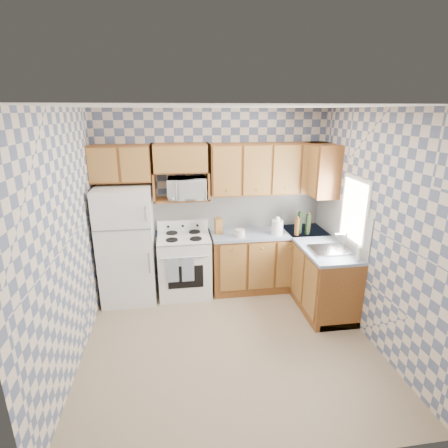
{
  "coord_description": "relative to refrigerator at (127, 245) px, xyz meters",
  "views": [
    {
      "loc": [
        -0.58,
        -3.54,
        2.66
      ],
      "look_at": [
        0.05,
        0.75,
        1.25
      ],
      "focal_mm": 28.0,
      "sensor_mm": 36.0,
      "label": 1
    }
  ],
  "objects": [
    {
      "name": "upper_cabinets_right",
      "position": [
        2.81,
        0.0,
        1.01
      ],
      "size": [
        0.33,
        0.7,
        0.74
      ],
      "primitive_type": "cube",
      "color": "#5F3912",
      "rests_on": "right_wall"
    },
    {
      "name": "backsplash_back",
      "position": [
        1.68,
        0.34,
        0.36
      ],
      "size": [
        2.6,
        0.02,
        0.56
      ],
      "primitive_type": "cube",
      "color": "silver",
      "rests_on": "back_wall"
    },
    {
      "name": "base_cabinets_back",
      "position": [
        2.1,
        0.05,
        -0.4
      ],
      "size": [
        1.75,
        0.6,
        0.88
      ],
      "primitive_type": "cube",
      "color": "#5F3912",
      "rests_on": "floor"
    },
    {
      "name": "sink",
      "position": [
        2.67,
        -0.8,
        0.09
      ],
      "size": [
        0.48,
        0.4,
        0.03
      ],
      "primitive_type": "cube",
      "color": "#B7B7BC",
      "rests_on": "countertop_right"
    },
    {
      "name": "soap_bottle",
      "position": [
        2.89,
        -1.15,
        0.17
      ],
      "size": [
        0.06,
        0.06,
        0.17
      ],
      "primitive_type": "cylinder",
      "color": "beige",
      "rests_on": "countertop_right"
    },
    {
      "name": "bottle_3",
      "position": [
        2.45,
        -0.17,
        0.21
      ],
      "size": [
        0.07,
        0.07,
        0.26
      ],
      "primitive_type": "cylinder",
      "color": "#563012",
      "rests_on": "countertop_back"
    },
    {
      "name": "microwave_shelf",
      "position": [
        0.8,
        0.19,
        0.6
      ],
      "size": [
        0.8,
        0.33,
        0.03
      ],
      "primitive_type": "cube",
      "color": "#5F3912",
      "rests_on": "back_wall"
    },
    {
      "name": "bottle_0",
      "position": [
        2.52,
        -0.09,
        0.24
      ],
      "size": [
        0.07,
        0.07,
        0.32
      ],
      "primitive_type": "cylinder",
      "color": "black",
      "rests_on": "countertop_back"
    },
    {
      "name": "stove_body",
      "position": [
        0.8,
        0.03,
        -0.39
      ],
      "size": [
        0.76,
        0.65,
        0.9
      ],
      "primitive_type": "cube",
      "color": "white",
      "rests_on": "floor"
    },
    {
      "name": "bottle_1",
      "position": [
        2.62,
        -0.15,
        0.23
      ],
      "size": [
        0.07,
        0.07,
        0.3
      ],
      "primitive_type": "cylinder",
      "color": "black",
      "rests_on": "countertop_back"
    },
    {
      "name": "backsplash_right",
      "position": [
        2.96,
        -0.45,
        0.36
      ],
      "size": [
        0.02,
        1.6,
        0.56
      ],
      "primitive_type": "cube",
      "color": "silver",
      "rests_on": "right_wall"
    },
    {
      "name": "bottle_2",
      "position": [
        2.67,
        -0.05,
        0.22
      ],
      "size": [
        0.07,
        0.07,
        0.28
      ],
      "primitive_type": "cylinder",
      "color": "#563012",
      "rests_on": "countertop_back"
    },
    {
      "name": "dish_towel_right",
      "position": [
        0.84,
        -0.32,
        -0.29
      ],
      "size": [
        0.17,
        0.02,
        0.36
      ],
      "primitive_type": "cube",
      "color": "navy",
      "rests_on": "stove_body"
    },
    {
      "name": "knife_block",
      "position": [
        1.32,
        0.07,
        0.2
      ],
      "size": [
        0.12,
        0.12,
        0.23
      ],
      "primitive_type": "cube",
      "rotation": [
        0.0,
        0.0,
        0.18
      ],
      "color": "brown",
      "rests_on": "countertop_back"
    },
    {
      "name": "base_cabinets_right",
      "position": [
        2.67,
        -0.45,
        -0.4
      ],
      "size": [
        0.6,
        1.6,
        0.88
      ],
      "primitive_type": "cube",
      "color": "#5F3912",
      "rests_on": "floor"
    },
    {
      "name": "upper_cabinets_back",
      "position": [
        2.1,
        0.19,
        1.01
      ],
      "size": [
        1.75,
        0.33,
        0.74
      ],
      "primitive_type": "cube",
      "color": "#5F3912",
      "rests_on": "back_wall"
    },
    {
      "name": "countertop_back",
      "position": [
        2.1,
        0.05,
        0.06
      ],
      "size": [
        1.77,
        0.63,
        0.04
      ],
      "primitive_type": "cube",
      "color": "gray",
      "rests_on": "base_cabinets_back"
    },
    {
      "name": "floor",
      "position": [
        1.27,
        -1.25,
        -0.84
      ],
      "size": [
        3.4,
        3.4,
        0.0
      ],
      "primitive_type": "plane",
      "color": "#8D785D",
      "rests_on": "ground"
    },
    {
      "name": "dish_towel_left",
      "position": [
        0.63,
        -0.32,
        -0.29
      ],
      "size": [
        0.17,
        0.02,
        0.36
      ],
      "primitive_type": "cube",
      "color": "navy",
      "rests_on": "stove_body"
    },
    {
      "name": "food_containers",
      "position": [
        1.62,
        -0.11,
        0.13
      ],
      "size": [
        0.16,
        0.16,
        0.1
      ],
      "primitive_type": null,
      "color": "beige",
      "rests_on": "countertop_back"
    },
    {
      "name": "countertop_right",
      "position": [
        2.67,
        -0.45,
        0.06
      ],
      "size": [
        0.63,
        1.6,
        0.04
      ],
      "primitive_type": "cube",
      "color": "gray",
      "rests_on": "base_cabinets_right"
    },
    {
      "name": "electric_kettle",
      "position": [
        2.18,
        -0.09,
        0.19
      ],
      "size": [
        0.17,
        0.17,
        0.21
      ],
      "primitive_type": "cylinder",
      "color": "white",
      "rests_on": "countertop_back"
    },
    {
      "name": "refrigerator",
      "position": [
        0.0,
        0.0,
        0.0
      ],
      "size": [
        0.75,
        0.7,
        1.68
      ],
      "primitive_type": "cube",
      "color": "white",
      "rests_on": "floor"
    },
    {
      "name": "microwave",
      "position": [
        0.88,
        0.14,
        0.76
      ],
      "size": [
        0.57,
        0.4,
        0.3
      ],
      "primitive_type": "imported",
      "rotation": [
        0.0,
        0.0,
        -0.06
      ],
      "color": "white",
      "rests_on": "microwave_shelf"
    },
    {
      "name": "right_wall",
      "position": [
        2.97,
        -1.25,
        0.51
      ],
      "size": [
        0.02,
        3.2,
        2.7
      ],
      "primitive_type": "cube",
      "color": "slate",
      "rests_on": "ground"
    },
    {
      "name": "backguard",
      "position": [
        0.8,
        0.3,
        0.16
      ],
      "size": [
        0.76,
        0.08,
        0.17
      ],
      "primitive_type": "cube",
      "color": "white",
      "rests_on": "cooktop"
    },
    {
      "name": "upper_cabinets_fridge",
      "position": [
        -0.02,
        0.19,
        1.13
      ],
      "size": [
        0.82,
        0.33,
        0.5
      ],
      "primitive_type": "cube",
      "color": "#5F3912",
      "rests_on": "back_wall"
    },
    {
      "name": "window",
      "position": [
        2.96,
        -0.8,
        0.61
      ],
      "size": [
        0.02,
        0.66,
        0.86
      ],
      "primitive_type": "cube",
      "color": "silver",
      "rests_on": "right_wall"
    },
    {
      "name": "cooktop",
      "position": [
        0.8,
        0.03,
        0.07
      ],
      "size": [
        0.76,
        0.65,
        0.02
      ],
      "primitive_type": "cube",
      "color": "silver",
      "rests_on": "stove_body"
    },
    {
      "name": "back_wall",
      "position": [
        1.27,
        0.35,
        0.51
      ],
      "size": [
        3.4,
        0.02,
        2.7
      ],
      "primitive_type": "cube",
      "color": "slate",
      "rests_on": "ground"
    }
  ]
}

